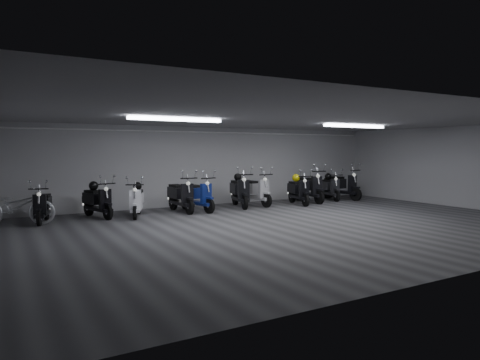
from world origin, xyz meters
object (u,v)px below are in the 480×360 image
helmet_0 (94,186)px  scooter_6 (255,186)px  scooter_1 (98,196)px  bicycle (16,202)px  scooter_2 (137,196)px  scooter_4 (197,190)px  scooter_7 (299,187)px  scooter_10 (342,181)px  scooter_9 (330,184)px  helmet_4 (328,176)px  scooter_5 (240,186)px  helmet_3 (296,178)px  scooter_0 (42,201)px  helmet_1 (238,177)px  scooter_8 (309,183)px  helmet_2 (137,186)px  scooter_3 (181,191)px

helmet_0 → scooter_6: bearing=-1.2°
scooter_1 → bicycle: (-2.13, -0.22, -0.02)m
scooter_1 → scooter_2: bearing=-37.2°
scooter_4 → scooter_7: (3.93, -0.20, -0.03)m
scooter_10 → scooter_1: bearing=170.2°
scooter_9 → helmet_4: (0.07, 0.23, 0.29)m
scooter_5 → helmet_3: scooter_5 is taller
bicycle → helmet_0: 2.13m
scooter_0 → scooter_2: 2.53m
scooter_0 → helmet_1: 6.33m
scooter_5 → helmet_3: 2.30m
scooter_2 → bicycle: bearing=-161.5°
scooter_8 → scooter_10: bearing=5.2°
scooter_6 → helmet_2: (-4.34, -0.29, 0.19)m
helmet_1 → scooter_8: bearing=-5.6°
scooter_2 → scooter_7: bearing=21.4°
scooter_0 → scooter_6: 6.94m
scooter_5 → scooter_9: 4.21m
scooter_8 → scooter_10: (1.73, 0.06, -0.01)m
scooter_9 → helmet_0: 9.04m
scooter_5 → helmet_1: 0.41m
bicycle → helmet_1: bearing=-71.2°
scooter_4 → helmet_1: size_ratio=6.84×
scooter_3 → helmet_1: size_ratio=6.92×
scooter_0 → helmet_3: 8.53m
scooter_2 → bicycle: size_ratio=0.87×
scooter_5 → scooter_3: bearing=-162.9°
helmet_0 → helmet_3: helmet_3 is taller
scooter_1 → scooter_9: scooter_1 is taller
scooter_10 → helmet_0: (-9.55, 0.22, 0.19)m
scooter_4 → scooter_5: (1.70, 0.21, 0.04)m
scooter_3 → helmet_2: (-1.42, -0.07, 0.20)m
scooter_9 → scooter_10: bearing=7.2°
scooter_2 → scooter_4: 2.03m
scooter_0 → scooter_5: bearing=15.4°
scooter_0 → scooter_7: (8.46, -0.31, 0.06)m
scooter_5 → scooter_6: scooter_5 is taller
scooter_3 → scooter_10: size_ratio=0.94×
scooter_4 → helmet_2: size_ratio=7.14×
scooter_0 → scooter_6: bearing=16.4°
scooter_7 → scooter_1: bearing=-170.5°
helmet_4 → scooter_5: bearing=-175.3°
helmet_0 → scooter_2: bearing=-29.4°
scooter_5 → scooter_1: bearing=-165.4°
scooter_8 → bicycle: size_ratio=1.05×
helmet_0 → helmet_2: 1.26m
helmet_3 → helmet_4: bearing=14.6°
scooter_8 → helmet_1: 2.95m
scooter_7 → scooter_9: scooter_7 is taller
scooter_8 → scooter_9: scooter_8 is taller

